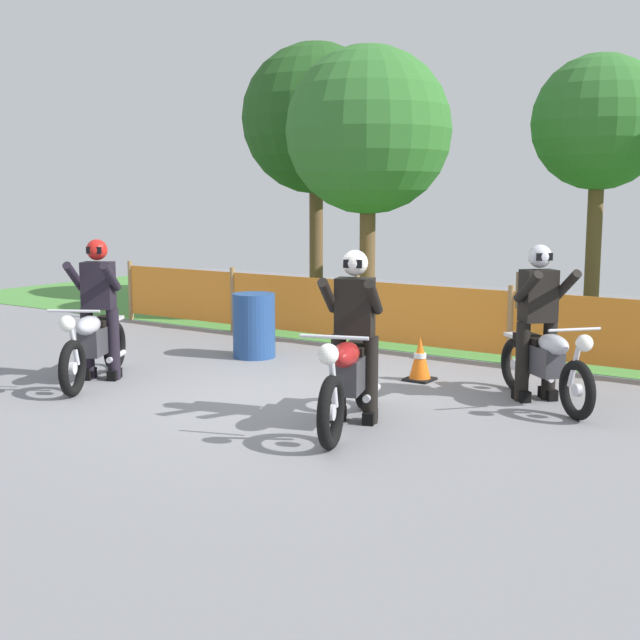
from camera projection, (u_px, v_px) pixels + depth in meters
The scene contains 14 objects.
ground at pixel (291, 402), 9.12m from camera, with size 24.00×24.00×0.02m, color gray.
grass_verge at pixel (522, 323), 14.65m from camera, with size 24.00×7.08×0.01m, color #4C8C3D.
barrier_fence at pixel (429, 316), 11.68m from camera, with size 11.89×0.08×1.05m.
tree_leftmost at pixel (316, 120), 17.04m from camera, with size 3.01×3.01×5.23m.
tree_near_left at pixel (368, 131), 14.70m from camera, with size 2.91×2.91×4.77m.
tree_near_right at pixel (599, 124), 15.28m from camera, with size 2.44×2.44×4.73m.
motorcycle_lead at pixel (350, 378), 8.03m from camera, with size 0.91×2.02×1.00m.
motorcycle_trailing at pixel (94, 344), 9.95m from camera, with size 1.09×1.82×0.96m.
motorcycle_third at pixel (545, 364), 8.94m from camera, with size 1.50×1.35×0.91m.
rider_lead at pixel (355, 326), 8.18m from camera, with size 0.67×0.77×1.69m.
rider_trailing at pixel (98, 304), 10.08m from camera, with size 0.71×0.72×1.69m.
rider_third at pixel (537, 313), 9.06m from camera, with size 0.77×0.75×1.69m.
traffic_cone at pixel (420, 359), 10.11m from camera, with size 0.32×0.32×0.53m.
spare_drum at pixel (254, 326), 11.53m from camera, with size 0.58×0.58×0.88m, color navy.
Camera 1 is at (5.28, -7.16, 2.22)m, focal length 47.43 mm.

